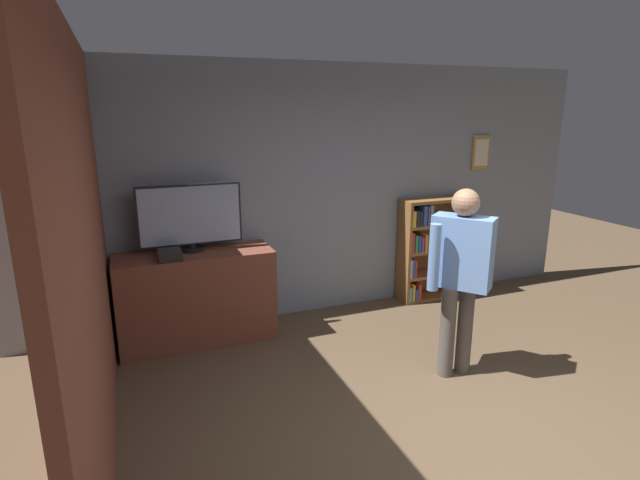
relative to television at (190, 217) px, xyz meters
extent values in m
plane|color=brown|center=(1.50, -2.63, -1.23)|extent=(14.00, 14.00, 0.00)
cube|color=gray|center=(1.50, 0.25, 0.12)|extent=(6.54, 0.06, 2.70)
cube|color=#AD8942|center=(3.51, 0.21, 0.48)|extent=(0.25, 0.02, 0.41)
cube|color=beige|center=(3.51, 0.19, 0.48)|extent=(0.19, 0.01, 0.32)
cube|color=brown|center=(-0.80, -1.20, 0.12)|extent=(0.06, 4.45, 2.70)
cube|color=brown|center=(0.00, -0.09, -0.78)|extent=(1.48, 0.53, 0.90)
cylinder|color=black|center=(0.00, 0.00, -0.32)|extent=(0.22, 0.22, 0.03)
cylinder|color=black|center=(0.00, 0.00, -0.28)|extent=(0.06, 0.06, 0.05)
cube|color=black|center=(0.00, 0.00, 0.02)|extent=(0.97, 0.04, 0.58)
cube|color=#8C9EC6|center=(0.00, -0.02, 0.02)|extent=(0.93, 0.01, 0.54)
cube|color=black|center=(-0.23, -0.22, -0.29)|extent=(0.20, 0.20, 0.09)
cube|color=brown|center=(2.40, 0.06, -0.62)|extent=(0.04, 0.28, 1.22)
cube|color=brown|center=(3.22, 0.06, -0.62)|extent=(0.04, 0.28, 1.22)
cube|color=brown|center=(2.81, 0.20, -0.62)|extent=(0.85, 0.01, 1.22)
cube|color=brown|center=(2.81, 0.06, -1.22)|extent=(0.78, 0.28, 0.04)
cube|color=brown|center=(2.81, 0.06, -0.93)|extent=(0.78, 0.28, 0.04)
cube|color=brown|center=(2.81, 0.06, -0.62)|extent=(0.78, 0.28, 0.04)
cube|color=brown|center=(2.81, 0.06, -0.32)|extent=(0.78, 0.28, 0.04)
cube|color=brown|center=(2.81, 0.06, -0.03)|extent=(0.78, 0.28, 0.04)
cube|color=#5B8E99|center=(2.44, 0.03, -1.12)|extent=(0.04, 0.22, 0.19)
cube|color=gold|center=(2.48, 0.03, -1.11)|extent=(0.03, 0.22, 0.21)
cube|color=#2D569E|center=(2.52, 0.04, -1.14)|extent=(0.03, 0.23, 0.16)
cube|color=red|center=(2.56, 0.04, -1.11)|extent=(0.03, 0.23, 0.22)
cube|color=beige|center=(2.43, 0.04, -0.80)|extent=(0.02, 0.23, 0.22)
cube|color=#2D569E|center=(2.46, 0.03, -0.80)|extent=(0.03, 0.22, 0.22)
cube|color=red|center=(2.49, 0.03, -0.81)|extent=(0.03, 0.22, 0.21)
cube|color=red|center=(2.43, 0.03, -0.49)|extent=(0.03, 0.22, 0.23)
cube|color=#338447|center=(2.48, 0.04, -0.51)|extent=(0.04, 0.23, 0.20)
cube|color=#2D569E|center=(2.53, 0.03, -0.51)|extent=(0.03, 0.21, 0.19)
cube|color=#7A3889|center=(2.56, 0.03, -0.52)|extent=(0.03, 0.21, 0.18)
cube|color=orange|center=(2.61, 0.05, -0.51)|extent=(0.04, 0.26, 0.20)
cube|color=#338447|center=(2.65, 0.05, -0.52)|extent=(0.03, 0.26, 0.18)
cube|color=gold|center=(2.44, 0.02, -0.21)|extent=(0.04, 0.20, 0.18)
cube|color=#232328|center=(2.48, 0.05, -0.21)|extent=(0.04, 0.25, 0.19)
cube|color=#232328|center=(2.53, 0.04, -0.22)|extent=(0.04, 0.24, 0.17)
cube|color=#2D569E|center=(2.58, 0.05, -0.19)|extent=(0.04, 0.26, 0.23)
cube|color=#7A3889|center=(2.63, 0.04, -0.19)|extent=(0.02, 0.25, 0.23)
cube|color=#5B8E99|center=(2.66, 0.02, -0.18)|extent=(0.04, 0.20, 0.23)
cylinder|color=#56514C|center=(1.87, -1.54, -0.84)|extent=(0.13, 0.13, 0.79)
cylinder|color=#56514C|center=(2.05, -1.54, -0.84)|extent=(0.13, 0.13, 0.79)
cube|color=#6B93D1|center=(1.96, -1.54, -0.14)|extent=(0.47, 0.52, 0.60)
sphere|color=#9E7556|center=(1.96, -1.54, 0.27)|extent=(0.22, 0.22, 0.22)
cylinder|color=#6B93D1|center=(2.23, -1.54, -0.16)|extent=(0.09, 0.09, 0.55)
cylinder|color=#6B93D1|center=(1.69, -1.54, -0.16)|extent=(0.09, 0.09, 0.55)
camera|label=1|loc=(-0.57, -4.74, 0.99)|focal=28.00mm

